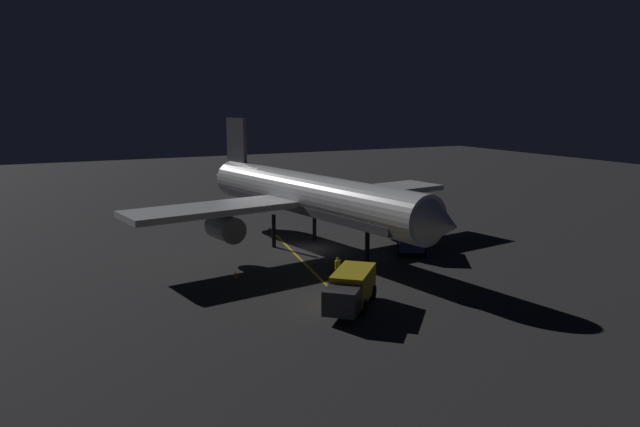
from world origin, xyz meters
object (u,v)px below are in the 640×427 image
airliner (306,196)px  baggage_truck (351,289)px  catering_truck (411,236)px  traffic_cone_near_left (236,275)px  ground_crew_worker (338,269)px  traffic_cone_near_right (411,244)px

airliner → baggage_truck: bearing=74.9°
baggage_truck → catering_truck: catering_truck is taller
catering_truck → traffic_cone_near_left: bearing=4.7°
baggage_truck → traffic_cone_near_left: (4.44, -9.29, -0.95)m
ground_crew_worker → traffic_cone_near_left: ground_crew_worker is taller
baggage_truck → traffic_cone_near_left: baggage_truck is taller
ground_crew_worker → traffic_cone_near_right: bearing=-149.9°
airliner → ground_crew_worker: size_ratio=19.98×
ground_crew_worker → traffic_cone_near_left: size_ratio=3.16×
ground_crew_worker → traffic_cone_near_left: bearing=-30.3°
airliner → traffic_cone_near_left: size_ratio=63.21×
ground_crew_worker → traffic_cone_near_right: (-10.68, -6.21, -0.64)m
airliner → ground_crew_worker: bearing=77.7°
baggage_truck → catering_truck: (-11.94, -10.63, 0.07)m
traffic_cone_near_right → airliner: bearing=-23.9°
baggage_truck → traffic_cone_near_right: (-12.70, -11.72, -0.95)m
ground_crew_worker → baggage_truck: bearing=69.9°
baggage_truck → traffic_cone_near_left: bearing=-64.4°
catering_truck → ground_crew_worker: 11.17m
traffic_cone_near_left → traffic_cone_near_right: bearing=-171.9°
catering_truck → ground_crew_worker: size_ratio=3.69×
baggage_truck → ground_crew_worker: bearing=-110.1°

